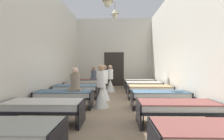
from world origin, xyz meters
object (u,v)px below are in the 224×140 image
bed_left_row_3 (76,88)px  bed_right_row_0 (219,135)px  bed_left_row_4 (83,84)px  bed_right_row_2 (160,95)px  bed_right_row_5 (139,82)px  nurse_mid_aisle (101,92)px  bed_right_row_4 (144,85)px  patient_seated_secondary (75,82)px  bed_right_row_1 (177,107)px  patient_seated_primary (94,75)px  bed_left_row_5 (88,82)px  bed_left_row_2 (64,95)px  bed_right_row_3 (150,89)px  nurse_far_aisle (110,82)px  bed_left_row_1 (44,106)px  nurse_near_aisle (104,88)px

bed_left_row_3 → bed_right_row_0: bearing=-57.1°
bed_left_row_3 → bed_left_row_4: same height
bed_right_row_2 → bed_left_row_3: (-3.23, 1.66, 0.00)m
bed_right_row_5 → nurse_mid_aisle: nurse_mid_aisle is taller
bed_right_row_2 → bed_right_row_0: bearing=-90.0°
bed_right_row_2 → bed_right_row_4: same height
bed_left_row_3 → bed_right_row_4: bearing=27.3°
bed_right_row_0 → bed_right_row_5: (0.00, 8.32, 0.00)m
bed_right_row_2 → patient_seated_secondary: 2.91m
bed_right_row_1 → bed_right_row_5: size_ratio=1.00×
bed_left_row_4 → patient_seated_primary: size_ratio=2.37×
bed_left_row_4 → bed_left_row_5: bearing=90.0°
bed_left_row_2 → patient_seated_secondary: (0.35, 0.09, 0.43)m
bed_left_row_4 → bed_right_row_5: 3.63m
bed_right_row_0 → bed_right_row_1: 1.66m
bed_left_row_4 → patient_seated_primary: bearing=77.8°
bed_right_row_3 → nurse_far_aisle: bearing=132.5°
bed_right_row_1 → bed_right_row_5: bearing=90.0°
bed_left_row_4 → patient_seated_secondary: 3.29m
bed_right_row_1 → nurse_mid_aisle: (-1.98, 1.72, 0.09)m
bed_left_row_1 → bed_left_row_4: same height
bed_right_row_0 → nurse_far_aisle: 7.17m
bed_right_row_3 → nurse_near_aisle: size_ratio=1.28×
bed_left_row_2 → bed_left_row_3: (0.00, 1.66, 0.00)m
bed_left_row_1 → bed_left_row_3: (0.00, 3.33, 0.00)m
bed_left_row_4 → nurse_near_aisle: 2.41m
patient_seated_primary → bed_right_row_3: bearing=-48.8°
nurse_far_aisle → patient_seated_primary: nurse_far_aisle is taller
nurse_far_aisle → patient_seated_secondary: size_ratio=1.86×
bed_right_row_4 → bed_right_row_3: bearing=-90.0°
bed_left_row_1 → bed_right_row_1: bearing=0.0°
bed_right_row_1 → bed_right_row_0: bearing=-90.0°
bed_left_row_3 → bed_right_row_3: size_ratio=1.00×
patient_seated_primary → bed_right_row_1: bearing=-66.5°
bed_left_row_1 → bed_right_row_2: (3.23, 1.66, 0.00)m
patient_seated_secondary → bed_right_row_1: bearing=-31.3°
bed_right_row_4 → bed_left_row_5: 3.63m
patient_seated_primary → patient_seated_secondary: (0.00, -4.87, 0.00)m
nurse_mid_aisle → patient_seated_primary: size_ratio=1.86×
bed_left_row_5 → bed_left_row_4: bearing=-90.0°
bed_right_row_3 → nurse_near_aisle: 2.00m
bed_right_row_0 → bed_right_row_2: bearing=90.0°
bed_right_row_0 → bed_right_row_2: (0.00, 3.33, 0.00)m
bed_right_row_4 → nurse_near_aisle: (-1.97, -2.05, 0.09)m
nurse_far_aisle → bed_left_row_3: bearing=-153.9°
bed_left_row_5 → bed_right_row_3: bearing=-45.9°
bed_right_row_2 → bed_right_row_3: 1.66m
bed_right_row_0 → bed_right_row_5: 8.32m
bed_right_row_2 → nurse_far_aisle: (-1.79, 3.61, 0.09)m
bed_right_row_1 → patient_seated_primary: patient_seated_primary is taller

